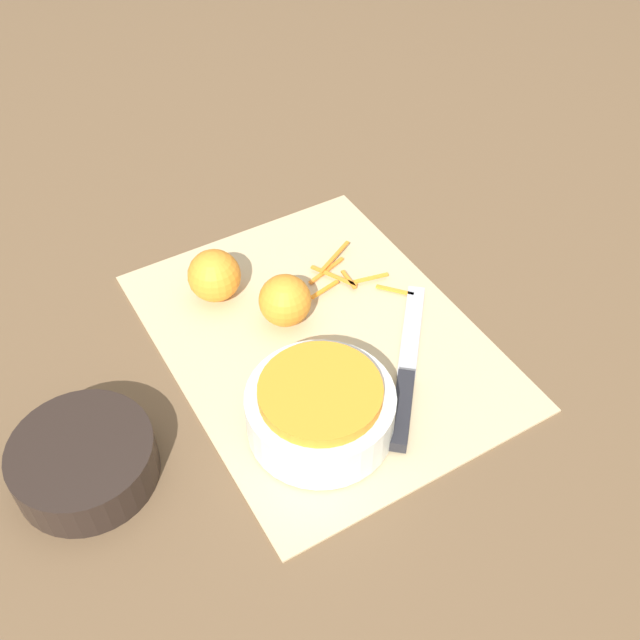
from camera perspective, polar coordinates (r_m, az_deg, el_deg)
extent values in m
plane|color=brown|center=(0.94, 0.00, -1.52)|extent=(4.00, 4.00, 0.00)
cube|color=#CCB284|center=(0.94, 0.00, -1.39)|extent=(0.48, 0.37, 0.01)
cylinder|color=silver|center=(0.83, 0.02, -6.99)|extent=(0.16, 0.16, 0.06)
cylinder|color=orange|center=(0.80, 0.02, -5.59)|extent=(0.14, 0.14, 0.02)
cylinder|color=black|center=(0.84, -17.53, -10.19)|extent=(0.15, 0.15, 0.05)
cube|color=#232328|center=(0.86, 6.27, -6.80)|extent=(0.09, 0.08, 0.02)
cube|color=#B2B2B7|center=(0.95, 6.99, -0.76)|extent=(0.13, 0.12, 0.00)
sphere|color=orange|center=(0.98, -8.06, 3.37)|extent=(0.07, 0.07, 0.07)
sphere|color=orange|center=(0.94, -2.68, 1.50)|extent=(0.07, 0.07, 0.07)
cube|color=orange|center=(1.02, 0.49, 3.80)|extent=(0.03, 0.07, 0.00)
cube|color=orange|center=(1.00, 5.72, 2.26)|extent=(0.04, 0.04, 0.00)
cube|color=orange|center=(1.01, 3.91, 3.21)|extent=(0.02, 0.05, 0.00)
cube|color=orange|center=(1.01, 2.19, 3.11)|extent=(0.04, 0.01, 0.00)
cube|color=orange|center=(0.99, 0.35, 2.35)|extent=(0.01, 0.05, 0.00)
cube|color=orange|center=(1.01, 1.05, 3.37)|extent=(0.07, 0.04, 0.00)
cube|color=orange|center=(1.04, 1.11, 4.85)|extent=(0.04, 0.07, 0.00)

